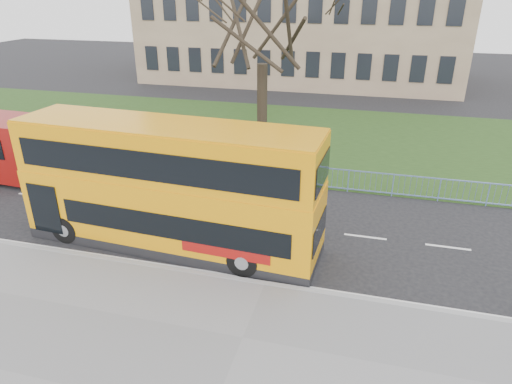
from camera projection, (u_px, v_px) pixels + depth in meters
ground at (275, 260)px, 16.08m from camera, size 120.00×120.00×0.00m
kerb at (265, 284)px, 14.69m from camera, size 80.00×0.20×0.14m
grass_verge at (325, 139)px, 28.65m from camera, size 80.00×15.40×0.08m
guard_railing at (306, 177)px, 21.66m from camera, size 40.00×0.12×1.10m
bare_tree at (262, 44)px, 23.03m from camera, size 8.48×8.48×12.11m
civic_building at (304, 5)px, 45.15m from camera, size 30.00×15.00×14.00m
yellow_bus at (169, 184)px, 16.15m from camera, size 11.00×3.21×4.55m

